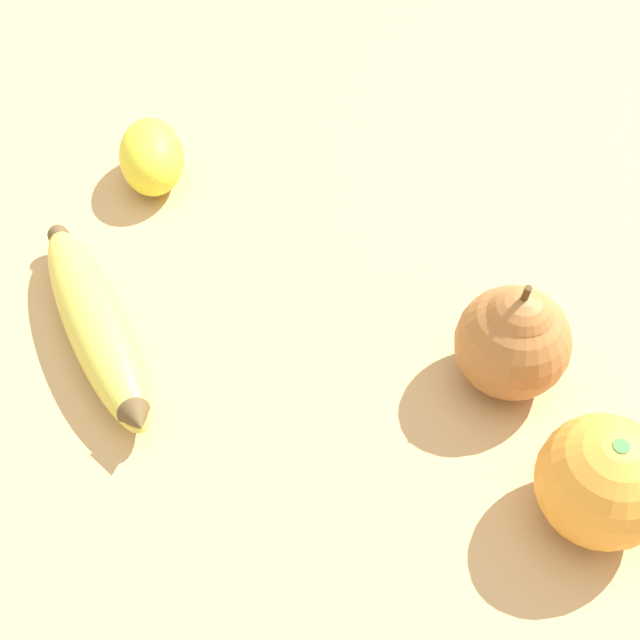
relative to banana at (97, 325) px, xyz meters
The scene contains 5 objects.
ground_plane 0.12m from the banana, 56.85° to the right, with size 3.00×3.00×0.00m, color tan.
banana is the anchor object (origin of this frame).
orange 0.38m from the banana, 53.15° to the right, with size 0.09×0.09×0.09m.
pear 0.31m from the banana, 36.63° to the right, with size 0.08×0.08×0.10m.
lemon 0.19m from the banana, 53.05° to the left, with size 0.08×0.10×0.06m.
Camera 1 is at (-0.13, -0.35, 0.55)m, focal length 50.00 mm.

